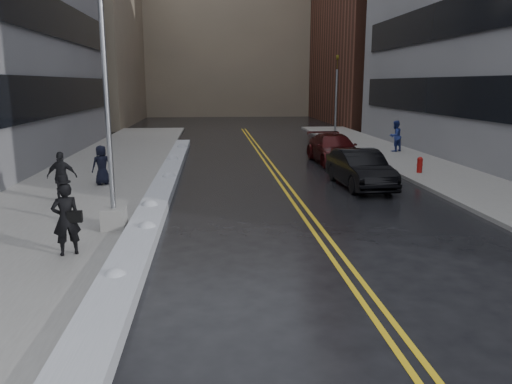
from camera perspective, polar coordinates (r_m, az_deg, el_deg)
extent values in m
plane|color=black|center=(12.59, -2.47, -7.04)|extent=(160.00, 160.00, 0.00)
cube|color=gray|center=(22.85, -18.27, 1.36)|extent=(5.50, 50.00, 0.15)
cube|color=gray|center=(24.61, 20.28, 1.97)|extent=(4.00, 50.00, 0.15)
cube|color=gold|center=(22.44, 2.31, 1.61)|extent=(0.12, 50.00, 0.01)
cube|color=gold|center=(22.48, 3.07, 1.62)|extent=(0.12, 50.00, 0.01)
cube|color=silver|center=(20.35, -10.46, 0.77)|extent=(0.90, 30.00, 0.34)
cube|color=gray|center=(58.04, -20.95, 16.31)|extent=(14.00, 22.00, 18.00)
cube|color=gray|center=(72.23, -3.27, 17.72)|extent=(36.00, 16.00, 22.00)
cube|color=gray|center=(14.62, -15.92, -2.91)|extent=(0.65, 0.65, 0.60)
cylinder|color=gray|center=(14.14, -16.84, 12.13)|extent=(0.14, 0.14, 7.00)
cylinder|color=maroon|center=(24.14, 18.20, 2.83)|extent=(0.24, 0.24, 0.60)
sphere|color=maroon|center=(24.09, 18.25, 3.53)|extent=(0.26, 0.26, 0.26)
cylinder|color=maroon|center=(24.13, 18.21, 2.95)|extent=(0.25, 0.10, 0.10)
cylinder|color=gray|center=(37.01, 9.11, 9.81)|extent=(0.14, 0.14, 5.00)
imported|color=#594C0C|center=(37.01, 9.27, 14.45)|extent=(0.16, 0.20, 1.00)
imported|color=black|center=(12.63, -20.88, -2.91)|extent=(0.76, 0.64, 1.76)
imported|color=black|center=(21.06, -17.22, 2.96)|extent=(0.93, 0.83, 1.60)
imported|color=black|center=(18.52, -21.29, 1.66)|extent=(1.02, 0.43, 1.73)
imported|color=navy|center=(31.24, 15.62, 6.18)|extent=(1.13, 1.05, 1.85)
imported|color=black|center=(20.77, 11.82, 2.61)|extent=(1.85, 4.70, 1.52)
imported|color=#360809|center=(26.84, 8.92, 4.87)|extent=(2.29, 5.32, 1.53)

